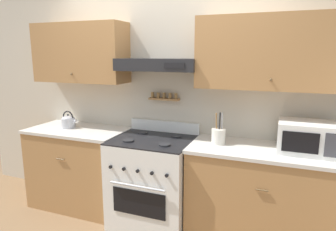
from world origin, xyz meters
TOP-DOWN VIEW (x-y plane):
  - wall_back at (0.06, 0.59)m, footprint 5.20×0.46m
  - counter_left at (-0.96, 0.32)m, footprint 1.11×0.63m
  - counter_right at (1.09, 0.32)m, footprint 1.38×0.63m
  - stove_range at (0.00, 0.27)m, footprint 0.80×0.71m
  - tea_kettle at (-1.09, 0.33)m, footprint 0.20×0.16m
  - microwave at (1.41, 0.35)m, footprint 0.46×0.37m
  - utensil_crock at (0.65, 0.33)m, footprint 0.13×0.13m

SIDE VIEW (x-z plane):
  - stove_range at x=0.00m, z-range -0.06..0.98m
  - counter_right at x=1.09m, z-range 0.00..0.92m
  - counter_left at x=-0.96m, z-range 0.00..0.92m
  - tea_kettle at x=-1.09m, z-range 0.90..1.10m
  - utensil_crock at x=0.65m, z-range 0.85..1.15m
  - microwave at x=1.41m, z-range 0.92..1.19m
  - wall_back at x=0.06m, z-range 0.17..2.72m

